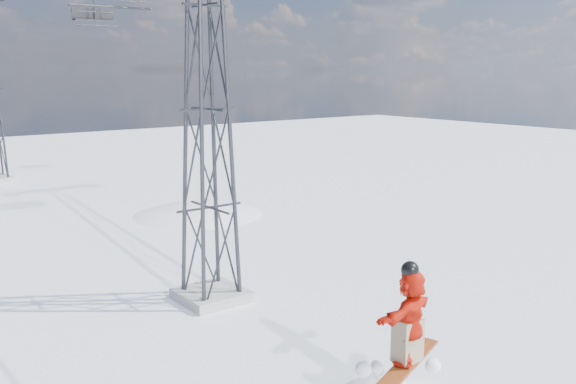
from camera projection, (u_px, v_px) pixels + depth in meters
name	position (u px, v px, depth m)	size (l,w,h in m)	color
lift_tower_near	(207.00, 110.00, 17.53)	(5.20, 1.80, 11.43)	#999999
lift_chair_mid	(94.00, 16.00, 28.79)	(1.92, 0.55, 2.38)	black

